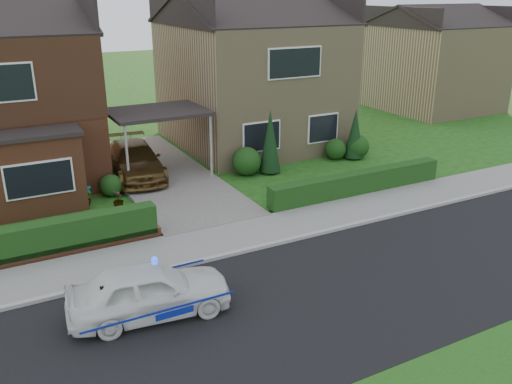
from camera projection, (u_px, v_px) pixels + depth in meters
ground at (304, 301)px, 13.50m from camera, size 120.00×120.00×0.00m
road at (304, 301)px, 13.50m from camera, size 60.00×6.00×0.02m
kerb at (248, 250)px, 16.00m from camera, size 60.00×0.16×0.12m
sidewalk at (233, 237)px, 16.87m from camera, size 60.00×2.00×0.10m
driveway at (161, 174)px, 22.57m from camera, size 3.80×12.00×0.12m
house_right at (251, 69)px, 26.33m from camera, size 7.50×8.06×7.25m
carport_link at (157, 113)px, 21.62m from camera, size 3.80×3.00×2.77m
dwarf_wall at (29, 258)px, 15.27m from camera, size 7.70×0.25×0.36m
hedge_left at (29, 262)px, 15.45m from camera, size 7.50×0.55×0.90m
hedge_right at (357, 195)px, 20.47m from camera, size 7.50×0.55×0.80m
shrub_left_mid at (67, 189)px, 19.20m from camera, size 1.32×1.32×1.32m
shrub_left_near at (111, 185)px, 20.23m from camera, size 0.84×0.84×0.84m
shrub_right_near at (247, 161)px, 22.47m from camera, size 1.20×1.20×1.20m
shrub_right_mid at (336, 149)px, 24.61m from camera, size 0.96×0.96×0.96m
shrub_right_far at (357, 147)px, 24.78m from camera, size 1.08×1.08×1.08m
conifer_a at (270, 143)px, 22.49m from camera, size 0.90×0.90×2.60m
conifer_b at (355, 135)px, 24.50m from camera, size 0.90×0.90×2.20m
neighbour_right at (433, 68)px, 34.61m from camera, size 6.50×7.00×5.20m
police_car at (149, 291)px, 12.70m from camera, size 3.50×3.96×1.46m
driveway_car at (135, 160)px, 21.96m from camera, size 2.35×4.79×1.34m
potted_plant_a at (87, 195)px, 19.29m from camera, size 0.48×0.37×0.80m
potted_plant_b at (37, 205)px, 18.58m from camera, size 0.48×0.44×0.71m
potted_plant_c at (118, 200)px, 19.05m from camera, size 0.38×0.38×0.66m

